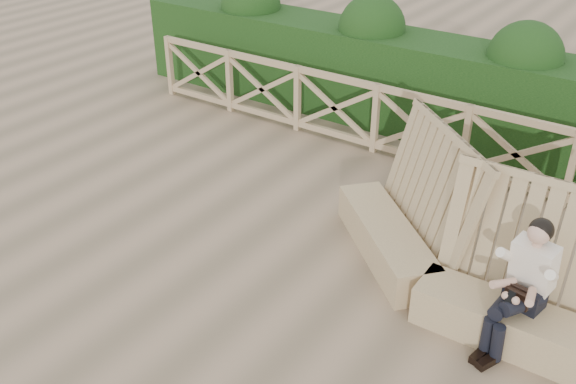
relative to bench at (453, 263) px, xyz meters
The scene contains 5 objects.
ground 1.90m from the bench, 151.16° to the right, with size 60.00×60.00×0.00m, color brown.
bench is the anchor object (origin of this frame).
woman 0.95m from the bench, 24.48° to the right, with size 0.48×0.87×1.37m.
guardrail 3.08m from the bench, 122.06° to the left, with size 10.10×0.09×1.10m.
hedge 4.15m from the bench, 113.20° to the left, with size 12.00×1.20×1.50m, color black.
Camera 1 is at (3.37, -4.60, 4.40)m, focal length 40.00 mm.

